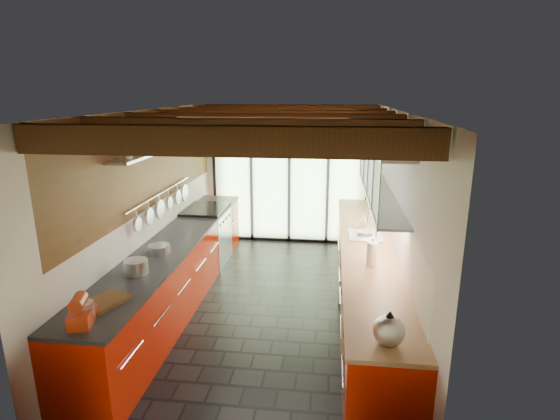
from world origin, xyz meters
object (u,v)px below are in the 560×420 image
object	(u,v)px
stand_mixer	(82,312)
soap_bottle	(364,222)
paper_towel	(372,254)
bowl	(365,233)
kettle	(389,329)

from	to	relation	value
stand_mixer	soap_bottle	xyz separation A→B (m)	(2.54, 3.01, -0.02)
paper_towel	bowl	xyz separation A→B (m)	(0.00, 1.12, -0.11)
paper_towel	soap_bottle	size ratio (longest dim) A/B	1.82
soap_bottle	bowl	bearing A→B (deg)	-90.00
stand_mixer	bowl	size ratio (longest dim) A/B	1.57
stand_mixer	bowl	world-z (taller)	stand_mixer
stand_mixer	soap_bottle	world-z (taller)	stand_mixer
paper_towel	kettle	bearing A→B (deg)	-90.00
soap_bottle	bowl	world-z (taller)	soap_bottle
kettle	bowl	world-z (taller)	kettle
stand_mixer	kettle	xyz separation A→B (m)	(2.54, -0.01, 0.02)
stand_mixer	soap_bottle	distance (m)	3.94
stand_mixer	paper_towel	world-z (taller)	paper_towel
stand_mixer	paper_towel	xyz separation A→B (m)	(2.54, 1.59, 0.03)
kettle	soap_bottle	size ratio (longest dim) A/B	1.80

